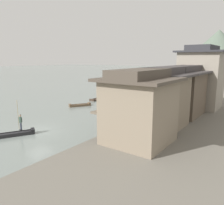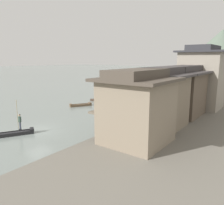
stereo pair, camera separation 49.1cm
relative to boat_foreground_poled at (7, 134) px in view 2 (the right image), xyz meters
The scene contains 18 objects.
ground_plane 3.02m from the boat_foreground_poled, 71.03° to the left, with size 400.00×400.00×0.00m, color gray.
boat_foreground_poled is the anchor object (origin of this frame).
boatman_person 1.84m from the boat_foreground_poled, 63.01° to the left, with size 0.57×0.31×3.04m.
boat_moored_nearest 45.83m from the boat_foreground_poled, 82.01° to the left, with size 1.27×4.09×0.67m.
boat_moored_second 40.46m from the boat_foreground_poled, 95.66° to the left, with size 3.73×3.81×0.65m.
boat_moored_third 45.38m from the boat_foreground_poled, 88.48° to the left, with size 4.28×2.23×0.73m.
boat_moored_far 38.10m from the boat_foreground_poled, 87.65° to the left, with size 1.32×5.56×0.47m.
boat_midriver_drifting 14.86m from the boat_foreground_poled, 85.63° to the left, with size 4.76×3.89×0.41m.
boat_midriver_upstream 15.26m from the boat_foreground_poled, 106.55° to the left, with size 2.46×3.46×0.47m.
boat_upstream_distant 21.78m from the boat_foreground_poled, 105.00° to the left, with size 1.20×4.26×0.37m.
boat_crossing_west 54.26m from the boat_foreground_poled, 83.09° to the left, with size 1.98×5.58×0.47m.
house_waterfront_nearest 13.37m from the boat_foreground_poled, 22.93° to the left, with size 6.08×6.00×6.14m.
house_waterfront_second 16.00m from the boat_foreground_poled, 42.11° to the left, with size 5.46×5.67×6.14m.
house_waterfront_tall 20.48m from the boat_foreground_poled, 54.88° to the left, with size 5.52×6.50×6.14m.
house_waterfront_narrow 25.81m from the boat_foreground_poled, 61.39° to the left, with size 6.60×5.93×8.74m.
mooring_post_dock_near 12.04m from the boat_foreground_poled, 44.56° to the left, with size 0.20×0.20×0.79m, color #473828.
mooring_post_dock_mid 19.75m from the boat_foreground_poled, 64.30° to the left, with size 0.20×0.20×0.71m, color #473828.
hill_far_east 106.65m from the boat_foreground_poled, 91.43° to the left, with size 44.05×44.05×20.88m, color #5B6B5B.
Camera 2 is at (20.13, -13.43, 7.62)m, focal length 35.73 mm.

